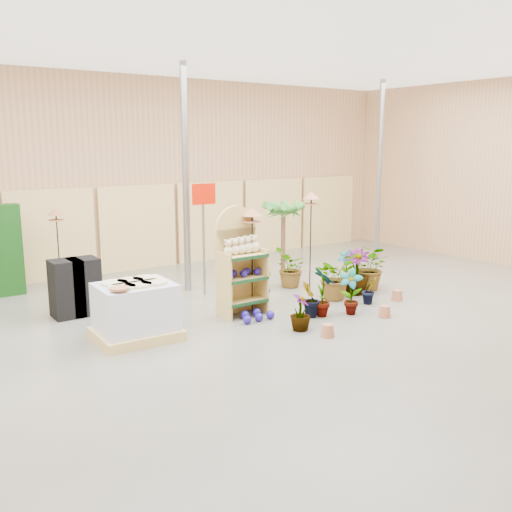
{
  "coord_description": "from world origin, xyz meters",
  "views": [
    {
      "loc": [
        -5.36,
        -6.59,
        2.96
      ],
      "look_at": [
        0.3,
        1.5,
        1.0
      ],
      "focal_mm": 40.0,
      "sensor_mm": 36.0,
      "label": 1
    }
  ],
  "objects_px": {
    "display_shelf": "(239,265)",
    "potted_plant_2": "(335,276)",
    "bird_table_front": "(252,216)",
    "pallet_stack": "(136,311)"
  },
  "relations": [
    {
      "from": "display_shelf",
      "to": "potted_plant_2",
      "type": "xyz_separation_m",
      "value": [
        2.04,
        -0.26,
        -0.42
      ]
    },
    {
      "from": "potted_plant_2",
      "to": "pallet_stack",
      "type": "bearing_deg",
      "value": 179.26
    },
    {
      "from": "display_shelf",
      "to": "bird_table_front",
      "type": "distance_m",
      "value": 0.89
    },
    {
      "from": "display_shelf",
      "to": "potted_plant_2",
      "type": "bearing_deg",
      "value": -6.94
    },
    {
      "from": "bird_table_front",
      "to": "potted_plant_2",
      "type": "xyz_separation_m",
      "value": [
        1.79,
        -0.2,
        -1.28
      ]
    },
    {
      "from": "display_shelf",
      "to": "potted_plant_2",
      "type": "distance_m",
      "value": 2.1
    },
    {
      "from": "pallet_stack",
      "to": "potted_plant_2",
      "type": "height_order",
      "value": "pallet_stack"
    },
    {
      "from": "pallet_stack",
      "to": "bird_table_front",
      "type": "bearing_deg",
      "value": 5.63
    },
    {
      "from": "bird_table_front",
      "to": "pallet_stack",
      "type": "bearing_deg",
      "value": -176.33
    },
    {
      "from": "pallet_stack",
      "to": "bird_table_front",
      "type": "relative_size",
      "value": 0.67
    }
  ]
}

